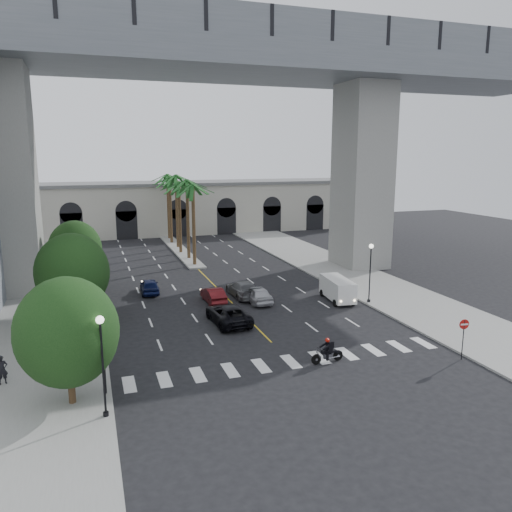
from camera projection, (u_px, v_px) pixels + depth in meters
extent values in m
plane|color=black|center=(282.00, 353.00, 33.02)|extent=(140.00, 140.00, 0.00)
cube|color=gray|center=(52.00, 309.00, 42.21)|extent=(8.00, 100.00, 0.15)
cube|color=gray|center=(363.00, 281.00, 51.65)|extent=(8.00, 100.00, 0.15)
cube|color=gray|center=(180.00, 250.00, 68.28)|extent=(2.00, 24.00, 0.20)
cube|color=#B8B5A5|center=(161.00, 209.00, 83.28)|extent=(70.00, 10.00, 8.00)
cube|color=slate|center=(160.00, 184.00, 82.44)|extent=(71.00, 10.50, 0.50)
cube|color=gray|center=(362.00, 177.00, 57.20)|extent=(5.00, 6.00, 20.80)
cube|color=gray|center=(6.00, 183.00, 45.56)|extent=(5.00, 6.00, 20.80)
cube|color=slate|center=(250.00, 63.00, 50.65)|extent=(75.00, 13.00, 2.50)
cube|color=slate|center=(271.00, 23.00, 44.58)|extent=(75.00, 0.60, 3.00)
cube|color=slate|center=(233.00, 49.00, 55.72)|extent=(75.00, 0.60, 3.00)
cylinder|color=#47331E|center=(194.00, 226.00, 58.07)|extent=(0.40, 0.40, 9.50)
cylinder|color=#47331E|center=(188.00, 221.00, 61.78)|extent=(0.40, 0.40, 9.80)
cylinder|color=#47331E|center=(180.00, 219.00, 65.45)|extent=(0.40, 0.40, 9.30)
cylinder|color=#47331E|center=(177.00, 212.00, 69.20)|extent=(0.40, 0.40, 10.10)
cylinder|color=#47331E|center=(171.00, 211.00, 72.88)|extent=(0.40, 0.40, 9.60)
cylinder|color=#47331E|center=(168.00, 208.00, 76.66)|extent=(0.40, 0.40, 9.90)
cylinder|color=#382616|center=(71.00, 384.00, 25.92)|extent=(0.36, 0.36, 2.34)
ellipsoid|color=black|center=(67.00, 332.00, 25.35)|extent=(5.20, 5.20, 5.72)
cylinder|color=#382616|center=(75.00, 311.00, 37.97)|extent=(0.36, 0.36, 2.45)
ellipsoid|color=black|center=(72.00, 273.00, 37.38)|extent=(5.44, 5.44, 5.98)
cylinder|color=#382616|center=(77.00, 276.00, 49.13)|extent=(0.36, 0.36, 2.27)
ellipsoid|color=black|center=(75.00, 249.00, 48.58)|extent=(5.04, 5.04, 5.54)
cylinder|color=black|center=(106.00, 415.00, 24.76)|extent=(0.28, 0.28, 0.36)
cylinder|color=black|center=(103.00, 370.00, 24.28)|extent=(0.11, 0.11, 5.00)
sphere|color=white|center=(100.00, 320.00, 23.77)|extent=(0.40, 0.40, 0.40)
cylinder|color=black|center=(96.00, 301.00, 44.25)|extent=(0.28, 0.28, 0.36)
cylinder|color=black|center=(94.00, 274.00, 43.77)|extent=(0.11, 0.11, 5.00)
sphere|color=white|center=(93.00, 246.00, 43.27)|extent=(0.40, 0.40, 0.40)
cylinder|color=black|center=(369.00, 301.00, 44.00)|extent=(0.28, 0.28, 0.36)
cylinder|color=black|center=(370.00, 275.00, 43.52)|extent=(0.11, 0.11, 5.00)
sphere|color=white|center=(371.00, 246.00, 43.02)|extent=(0.40, 0.40, 0.40)
cylinder|color=black|center=(104.00, 366.00, 26.80)|extent=(0.10, 0.10, 3.50)
cube|color=black|center=(103.00, 339.00, 26.50)|extent=(0.25, 0.18, 0.80)
cylinder|color=black|center=(102.00, 340.00, 30.51)|extent=(0.10, 0.10, 3.50)
cube|color=black|center=(100.00, 317.00, 30.22)|extent=(0.25, 0.18, 0.80)
cylinder|color=black|center=(316.00, 359.00, 31.16)|extent=(0.67, 0.17, 0.67)
cylinder|color=black|center=(338.00, 355.00, 31.79)|extent=(0.67, 0.17, 0.67)
cube|color=silver|center=(328.00, 356.00, 31.48)|extent=(0.47, 0.35, 0.29)
cube|color=black|center=(326.00, 352.00, 31.35)|extent=(0.63, 0.30, 0.22)
cube|color=black|center=(333.00, 351.00, 31.56)|extent=(0.52, 0.31, 0.13)
cylinder|color=black|center=(320.00, 349.00, 31.12)|extent=(0.09, 0.61, 0.03)
cube|color=black|center=(329.00, 345.00, 31.37)|extent=(0.32, 0.45, 0.58)
cube|color=black|center=(332.00, 344.00, 31.43)|extent=(0.18, 0.35, 0.42)
sphere|color=red|center=(327.00, 340.00, 31.23)|extent=(0.29, 0.29, 0.29)
imported|color=#B9B9BE|center=(257.00, 294.00, 44.25)|extent=(1.88, 4.43, 1.50)
imported|color=#521013|center=(213.00, 295.00, 44.29)|extent=(1.55, 4.16, 1.36)
imported|color=black|center=(228.00, 314.00, 38.72)|extent=(2.80, 5.55, 1.51)
imported|color=#57585B|center=(243.00, 289.00, 46.01)|extent=(2.27, 5.20, 1.49)
imported|color=#0D153D|center=(150.00, 286.00, 47.18)|extent=(1.85, 4.17, 1.39)
cube|color=white|center=(337.00, 288.00, 44.71)|extent=(2.28, 4.93, 1.76)
cube|color=black|center=(347.00, 292.00, 42.51)|extent=(1.65, 0.40, 0.75)
cylinder|color=black|center=(335.00, 303.00, 43.09)|extent=(0.31, 0.64, 0.62)
cylinder|color=black|center=(353.00, 302.00, 43.45)|extent=(0.31, 0.64, 0.62)
cylinder|color=black|center=(322.00, 293.00, 46.30)|extent=(0.31, 0.64, 0.62)
cylinder|color=black|center=(339.00, 292.00, 46.65)|extent=(0.31, 0.64, 0.62)
imported|color=black|center=(2.00, 370.00, 28.07)|extent=(0.71, 0.59, 1.68)
imported|color=black|center=(98.00, 341.00, 32.57)|extent=(0.86, 0.70, 1.64)
cylinder|color=black|center=(463.00, 340.00, 31.72)|extent=(0.06, 0.06, 2.64)
cylinder|color=#A60E0B|center=(464.00, 324.00, 31.51)|extent=(0.66, 0.14, 0.66)
cube|color=silver|center=(464.00, 324.00, 31.51)|extent=(0.50, 0.10, 0.11)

